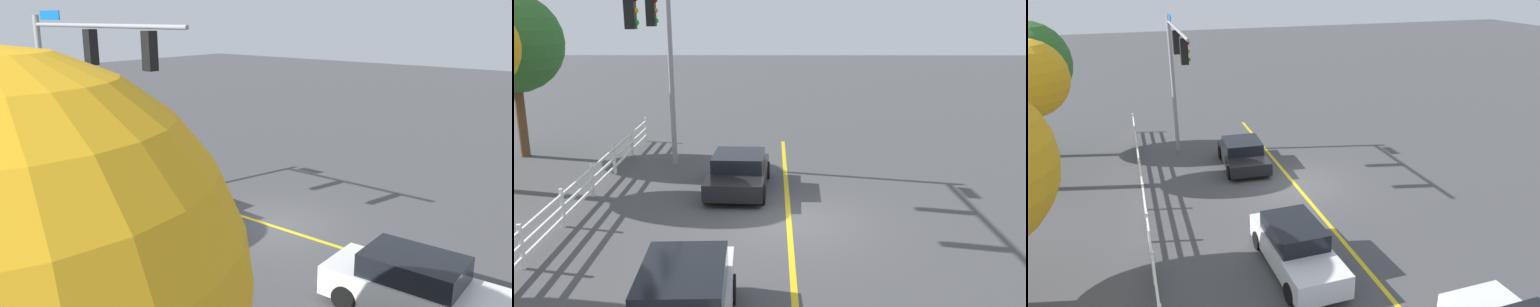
# 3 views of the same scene
# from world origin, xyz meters

# --- Properties ---
(ground_plane) EXTENTS (120.00, 120.00, 0.00)m
(ground_plane) POSITION_xyz_m (0.00, 0.00, 0.00)
(ground_plane) COLOR #444447
(lane_center_stripe) EXTENTS (28.00, 0.16, 0.01)m
(lane_center_stripe) POSITION_xyz_m (-4.00, 0.00, 0.00)
(lane_center_stripe) COLOR gold
(lane_center_stripe) RESTS_ON ground_plane
(signal_assembly) EXTENTS (7.08, 0.38, 7.06)m
(signal_assembly) POSITION_xyz_m (3.96, 4.42, 4.96)
(signal_assembly) COLOR gray
(signal_assembly) RESTS_ON ground_plane
(car_0) EXTENTS (4.65, 1.96, 1.53)m
(car_0) POSITION_xyz_m (-6.06, 2.12, 0.74)
(car_0) COLOR silver
(car_0) RESTS_ON ground_plane
(car_1) EXTENTS (4.07, 2.15, 1.26)m
(car_1) POSITION_xyz_m (2.97, 1.66, 0.62)
(car_1) COLOR black
(car_1) RESTS_ON ground_plane
(white_rail_fence) EXTENTS (26.10, 0.10, 1.15)m
(white_rail_fence) POSITION_xyz_m (-3.00, 6.51, 0.60)
(white_rail_fence) COLOR white
(white_rail_fence) RESTS_ON ground_plane
(tree_0) EXTENTS (3.18, 3.18, 6.47)m
(tree_0) POSITION_xyz_m (2.91, 10.40, 4.82)
(tree_0) COLOR brown
(tree_0) RESTS_ON ground_plane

